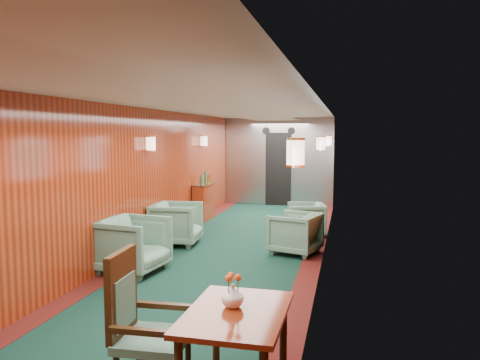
{
  "coord_description": "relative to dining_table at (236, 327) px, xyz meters",
  "views": [
    {
      "loc": [
        1.86,
        -6.88,
        1.96
      ],
      "look_at": [
        0.0,
        1.16,
        1.15
      ],
      "focal_mm": 35.0,
      "sensor_mm": 36.0,
      "label": 1
    }
  ],
  "objects": [
    {
      "name": "room",
      "position": [
        -1.12,
        3.8,
        1.02
      ],
      "size": [
        12.0,
        12.1,
        2.4
      ],
      "color": "black",
      "rests_on": "ground"
    },
    {
      "name": "armchair_right_near",
      "position": [
        -0.08,
        4.49,
        -0.27
      ],
      "size": [
        0.93,
        0.91,
        0.68
      ],
      "primitive_type": "imported",
      "rotation": [
        0.0,
        0.0,
        -1.87
      ],
      "color": "#214E3E",
      "rests_on": "ground"
    },
    {
      "name": "bulkhead",
      "position": [
        -1.12,
        9.71,
        0.57
      ],
      "size": [
        2.98,
        0.17,
        2.39
      ],
      "color": "#A1A3A8",
      "rests_on": "ground"
    },
    {
      "name": "windows_right",
      "position": [
        0.37,
        4.05,
        0.84
      ],
      "size": [
        0.02,
        8.6,
        0.8
      ],
      "color": "silver",
      "rests_on": "ground"
    },
    {
      "name": "credenza",
      "position": [
        -2.46,
        7.09,
        -0.19
      ],
      "size": [
        0.29,
        0.93,
        1.11
      ],
      "color": "maroon",
      "rests_on": "ground"
    },
    {
      "name": "side_chair",
      "position": [
        -0.71,
        -0.06,
        -0.0
      ],
      "size": [
        0.52,
        0.55,
        1.12
      ],
      "rotation": [
        0.0,
        0.0,
        0.04
      ],
      "color": "#214E3E",
      "rests_on": "ground"
    },
    {
      "name": "flower_vase",
      "position": [
        -0.04,
        0.06,
        0.2
      ],
      "size": [
        0.21,
        0.21,
        0.17
      ],
      "primitive_type": "imported",
      "rotation": [
        0.0,
        0.0,
        0.4
      ],
      "color": "white",
      "rests_on": "dining_table"
    },
    {
      "name": "armchair_left_far",
      "position": [
        -2.21,
        4.65,
        -0.24
      ],
      "size": [
        0.89,
        0.87,
        0.75
      ],
      "primitive_type": "imported",
      "rotation": [
        0.0,
        0.0,
        1.66
      ],
      "color": "#214E3E",
      "rests_on": "ground"
    },
    {
      "name": "dining_table",
      "position": [
        0.0,
        0.0,
        0.0
      ],
      "size": [
        0.69,
        0.98,
        0.73
      ],
      "rotation": [
        0.0,
        0.0,
        -0.01
      ],
      "color": "maroon",
      "rests_on": "ground"
    },
    {
      "name": "wall_sconces",
      "position": [
        -1.12,
        4.37,
        1.18
      ],
      "size": [
        2.97,
        7.97,
        0.25
      ],
      "color": "beige",
      "rests_on": "ground"
    },
    {
      "name": "armchair_right_far",
      "position": [
        -0.02,
        5.91,
        -0.3
      ],
      "size": [
        0.82,
        0.81,
        0.64
      ],
      "primitive_type": "imported",
      "rotation": [
        0.0,
        0.0,
        -1.37
      ],
      "color": "#214E3E",
      "rests_on": "ground"
    },
    {
      "name": "armchair_left_near",
      "position": [
        -2.22,
        2.93,
        -0.22
      ],
      "size": [
        0.97,
        0.95,
        0.79
      ],
      "primitive_type": "imported",
      "rotation": [
        0.0,
        0.0,
        1.43
      ],
      "color": "#214E3E",
      "rests_on": "ground"
    }
  ]
}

